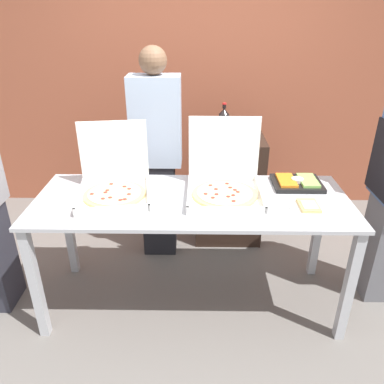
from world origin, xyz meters
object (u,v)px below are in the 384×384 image
(paper_plate_front_center, at_px, (309,206))
(person_guest_plaid, at_px, (157,154))
(pizza_box_far_right, at_px, (114,184))
(soda_bottle, at_px, (224,122))
(veggie_tray, at_px, (297,182))
(soda_can_silver, at_px, (240,133))
(pizza_box_near_left, at_px, (224,183))

(paper_plate_front_center, relative_size, person_guest_plaid, 0.14)
(paper_plate_front_center, bearing_deg, pizza_box_far_right, 172.23)
(person_guest_plaid, bearing_deg, soda_bottle, -149.31)
(veggie_tray, xyz_separation_m, person_guest_plaid, (-1.04, 0.45, 0.04))
(veggie_tray, relative_size, soda_bottle, 1.17)
(soda_bottle, height_order, soda_can_silver, soda_bottle)
(pizza_box_far_right, relative_size, soda_can_silver, 4.33)
(pizza_box_far_right, height_order, paper_plate_front_center, pizza_box_far_right)
(pizza_box_far_right, relative_size, veggie_tray, 1.59)
(soda_can_silver, bearing_deg, veggie_tray, -62.38)
(soda_bottle, bearing_deg, soda_can_silver, -41.20)
(person_guest_plaid, bearing_deg, pizza_box_near_left, 130.87)
(pizza_box_near_left, height_order, soda_bottle, pizza_box_near_left)
(paper_plate_front_center, height_order, person_guest_plaid, person_guest_plaid)
(soda_can_silver, bearing_deg, pizza_box_near_left, -102.49)
(veggie_tray, distance_m, soda_bottle, 0.94)
(pizza_box_near_left, relative_size, soda_can_silver, 4.10)
(paper_plate_front_center, xyz_separation_m, soda_can_silver, (-0.34, 1.00, 0.17))
(paper_plate_front_center, bearing_deg, veggie_tray, 89.12)
(pizza_box_far_right, xyz_separation_m, veggie_tray, (1.26, 0.16, -0.06))
(pizza_box_far_right, xyz_separation_m, soda_can_silver, (0.91, 0.83, 0.10))
(paper_plate_front_center, relative_size, veggie_tray, 0.72)
(pizza_box_near_left, bearing_deg, soda_can_silver, 78.01)
(soda_bottle, bearing_deg, paper_plate_front_center, -66.95)
(paper_plate_front_center, bearing_deg, soda_bottle, 113.05)
(veggie_tray, distance_m, soda_can_silver, 0.77)
(soda_bottle, bearing_deg, veggie_tray, -58.39)
(pizza_box_far_right, bearing_deg, soda_can_silver, 34.27)
(veggie_tray, height_order, soda_can_silver, soda_can_silver)
(veggie_tray, bearing_deg, person_guest_plaid, 156.63)
(paper_plate_front_center, xyz_separation_m, soda_bottle, (-0.48, 1.12, 0.23))
(pizza_box_near_left, distance_m, paper_plate_front_center, 0.56)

